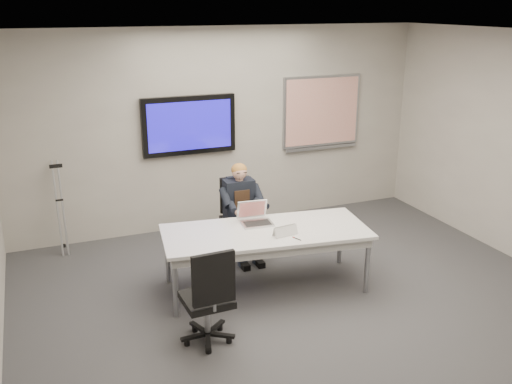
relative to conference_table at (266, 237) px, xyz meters
name	(u,v)px	position (x,y,z in m)	size (l,w,h in m)	color
floor	(320,321)	(0.23, -0.89, -0.62)	(6.00, 6.00, 0.02)	#38393B
ceiling	(332,38)	(0.23, -0.89, 2.18)	(6.00, 6.00, 0.02)	silver
wall_back	(223,129)	(0.23, 2.11, 0.78)	(6.00, 0.02, 2.80)	#A09A90
conference_table	(266,237)	(0.00, 0.00, 0.00)	(2.38, 1.25, 0.70)	silver
tv_display	(189,125)	(-0.27, 2.06, 0.88)	(1.30, 0.09, 0.80)	black
whiteboard	(322,112)	(1.78, 2.08, 0.91)	(1.25, 0.08, 1.10)	#95979D
office_chair_far	(238,230)	(0.05, 1.05, -0.32)	(0.51, 0.51, 0.96)	black
office_chair_near	(209,314)	(-0.93, -0.83, -0.31)	(0.49, 0.49, 1.00)	black
seated_person	(244,222)	(0.05, 0.82, -0.13)	(0.38, 0.65, 1.21)	#212837
crutch	(60,206)	(-2.05, 1.89, 0.01)	(0.17, 0.37, 1.25)	#B2B4BA
laptop	(255,217)	(-0.02, 0.26, 0.14)	(0.37, 0.36, 0.25)	silver
name_tent	(285,230)	(0.14, -0.21, 0.14)	(0.28, 0.08, 0.11)	silver
pen	(297,239)	(0.21, -0.35, 0.09)	(0.01, 0.01, 0.12)	black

